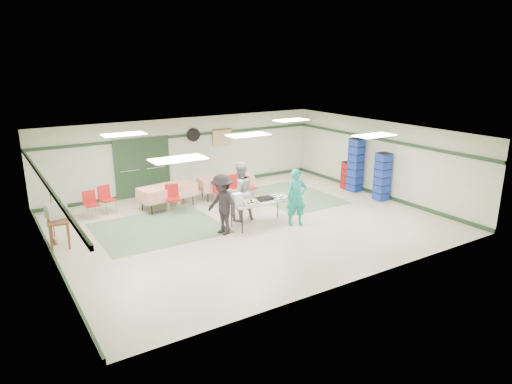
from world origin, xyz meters
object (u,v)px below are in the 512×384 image
chair_loose_a (106,196)px  printer_table (58,223)px  crate_stack_blue_b (382,177)px  dining_table_b (167,191)px  serving_table (261,202)px  dining_table_a (226,182)px  crate_stack_red (348,175)px  broom (52,216)px  volunteer_grey (240,192)px  volunteer_dark (223,204)px  chair_loose_b (90,202)px  chair_b (220,190)px  office_printer (56,211)px  chair_c (249,186)px  chair_a (232,186)px  volunteer_teal (297,198)px  crate_stack_blue_a (356,165)px  chair_d (172,196)px

chair_loose_a → printer_table: chair_loose_a is taller
crate_stack_blue_b → dining_table_b: bearing=154.5°
serving_table → dining_table_a: bearing=81.5°
crate_stack_red → printer_table: size_ratio=1.19×
broom → volunteer_grey: bearing=-7.4°
volunteer_dark → chair_loose_b: 4.41m
dining_table_b → broom: (-3.72, -1.23, 0.20)m
chair_b → crate_stack_blue_b: (5.02, -2.60, 0.33)m
chair_b → broom: size_ratio=0.56×
volunteer_dark → office_printer: size_ratio=3.65×
chair_c → serving_table: bearing=-127.3°
crate_stack_red → broom: bearing=178.6°
volunteer_dark → chair_c: volunteer_dark is taller
chair_a → office_printer: office_printer is taller
volunteer_teal → chair_a: (-0.45, 3.05, -0.28)m
dining_table_a → chair_c: size_ratio=2.52×
chair_loose_b → chair_a: bearing=-16.5°
volunteer_teal → chair_loose_b: (-5.02, 3.90, -0.32)m
dining_table_a → chair_a: bearing=-86.6°
crate_stack_red → printer_table: 10.30m
crate_stack_blue_a → broom: (-10.38, 0.63, -0.23)m
dining_table_a → chair_a: (-0.04, -0.56, 0.00)m
crate_stack_blue_b → chair_a: bearing=149.9°
volunteer_teal → volunteer_grey: (-1.20, 1.25, 0.07)m
serving_table → volunteer_grey: (-0.34, 0.66, 0.20)m
chair_d → printer_table: (-3.58, -0.98, 0.06)m
crate_stack_blue_a → crate_stack_blue_b: crate_stack_blue_a is taller
serving_table → office_printer: bearing=163.1°
chair_a → printer_table: chair_a is taller
chair_d → broom: (-3.66, -0.66, 0.20)m
chair_a → serving_table: bearing=-96.6°
volunteer_grey → chair_b: size_ratio=2.21×
chair_loose_a → dining_table_a: bearing=-23.8°
volunteer_grey → printer_table: bearing=-10.5°
volunteer_grey → chair_c: size_ratio=2.33×
chair_d → chair_loose_a: size_ratio=1.01×
chair_b → chair_d: size_ratio=0.90×
dining_table_b → chair_b: size_ratio=2.39×
chair_c → crate_stack_blue_a: bearing=-32.1°
dining_table_a → chair_c: chair_c is taller
crate_stack_blue_b → crate_stack_blue_a: bearing=90.0°
volunteer_grey → printer_table: size_ratio=2.08×
serving_table → volunteer_grey: bearing=117.0°
chair_loose_b → crate_stack_blue_a: bearing=-19.4°
chair_d → office_printer: size_ratio=1.94×
volunteer_grey → chair_b: bearing=-99.0°
volunteer_dark → crate_stack_blue_b: bearing=76.7°
dining_table_b → crate_stack_red: crate_stack_red is taller
chair_loose_a → office_printer: office_printer is taller
chair_d → office_printer: office_printer is taller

